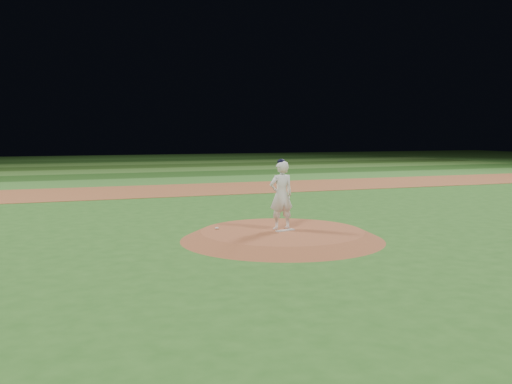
# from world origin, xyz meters

# --- Properties ---
(ground) EXTENTS (120.00, 120.00, 0.00)m
(ground) POSITION_xyz_m (0.00, 0.00, 0.00)
(ground) COLOR #2B601F
(ground) RESTS_ON ground
(infield_dirt_band) EXTENTS (70.00, 6.00, 0.02)m
(infield_dirt_band) POSITION_xyz_m (0.00, 14.00, 0.01)
(infield_dirt_band) COLOR brown
(infield_dirt_band) RESTS_ON ground
(outfield_stripe_0) EXTENTS (70.00, 5.00, 0.02)m
(outfield_stripe_0) POSITION_xyz_m (0.00, 19.50, 0.01)
(outfield_stripe_0) COLOR #367028
(outfield_stripe_0) RESTS_ON ground
(outfield_stripe_1) EXTENTS (70.00, 5.00, 0.02)m
(outfield_stripe_1) POSITION_xyz_m (0.00, 24.50, 0.01)
(outfield_stripe_1) COLOR #1E4616
(outfield_stripe_1) RESTS_ON ground
(outfield_stripe_2) EXTENTS (70.00, 5.00, 0.02)m
(outfield_stripe_2) POSITION_xyz_m (0.00, 29.50, 0.01)
(outfield_stripe_2) COLOR #3C6E28
(outfield_stripe_2) RESTS_ON ground
(outfield_stripe_3) EXTENTS (70.00, 5.00, 0.02)m
(outfield_stripe_3) POSITION_xyz_m (0.00, 34.50, 0.01)
(outfield_stripe_3) COLOR #224416
(outfield_stripe_3) RESTS_ON ground
(outfield_stripe_4) EXTENTS (70.00, 5.00, 0.02)m
(outfield_stripe_4) POSITION_xyz_m (0.00, 39.50, 0.01)
(outfield_stripe_4) COLOR #3A6926
(outfield_stripe_4) RESTS_ON ground
(outfield_stripe_5) EXTENTS (70.00, 5.00, 0.02)m
(outfield_stripe_5) POSITION_xyz_m (0.00, 44.50, 0.01)
(outfield_stripe_5) COLOR #1F4716
(outfield_stripe_5) RESTS_ON ground
(pitchers_mound) EXTENTS (5.50, 5.50, 0.25)m
(pitchers_mound) POSITION_xyz_m (0.00, 0.00, 0.12)
(pitchers_mound) COLOR #99502F
(pitchers_mound) RESTS_ON ground
(pitching_rubber) EXTENTS (0.59, 0.30, 0.03)m
(pitching_rubber) POSITION_xyz_m (0.05, -0.08, 0.26)
(pitching_rubber) COLOR silver
(pitching_rubber) RESTS_ON pitchers_mound
(rosin_bag) EXTENTS (0.10, 0.10, 0.06)m
(rosin_bag) POSITION_xyz_m (-1.59, 0.82, 0.28)
(rosin_bag) COLOR silver
(rosin_bag) RESTS_ON pitchers_mound
(pitcher_on_mound) EXTENTS (0.70, 0.48, 1.93)m
(pitcher_on_mound) POSITION_xyz_m (0.06, 0.21, 1.20)
(pitcher_on_mound) COLOR white
(pitcher_on_mound) RESTS_ON pitchers_mound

